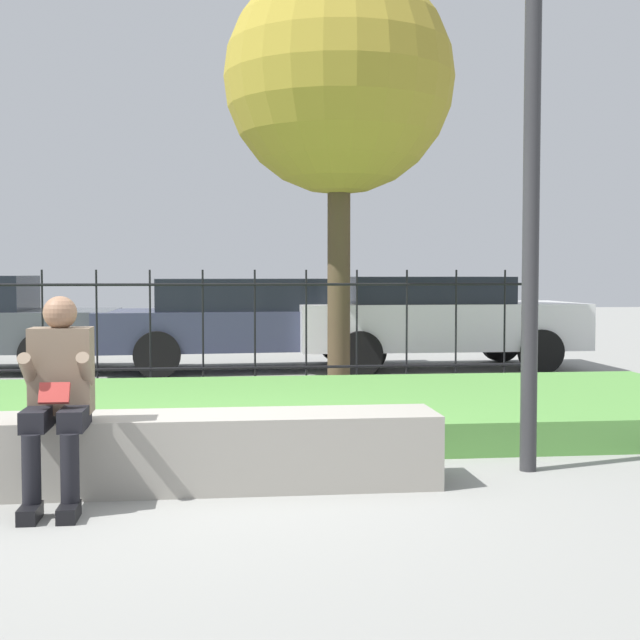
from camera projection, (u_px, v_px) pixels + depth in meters
The scene contains 9 objects.
ground_plane at pixel (194, 488), 5.96m from camera, with size 60.00×60.00×0.00m, color gray.
stone_bench at pixel (201, 455), 5.96m from camera, with size 3.18×0.59×0.50m.
person_seated_reader at pixel (59, 390), 5.50m from camera, with size 0.42×0.73×1.30m.
grass_berm at pixel (200, 412), 8.33m from camera, with size 10.09×3.38×0.27m.
iron_fence at pixel (203, 328), 10.66m from camera, with size 8.09×0.03×1.48m.
car_parked_right at pixel (433, 319), 13.41m from camera, with size 4.26×2.01×1.39m.
car_parked_center at pixel (252, 321), 13.22m from camera, with size 4.79×2.09×1.36m.
street_lamp at pixel (532, 131), 6.36m from camera, with size 0.28×0.28×3.99m.
tree_behind_fence at pixel (339, 81), 11.48m from camera, with size 2.97×2.97×5.43m.
Camera 1 is at (0.14, -5.95, 1.44)m, focal length 50.00 mm.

